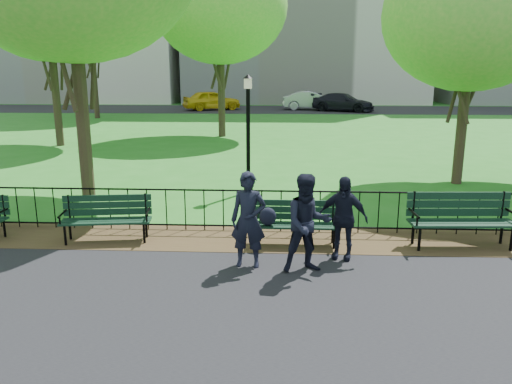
# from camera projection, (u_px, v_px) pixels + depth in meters

# --- Properties ---
(ground) EXTENTS (120.00, 120.00, 0.00)m
(ground) POSITION_uv_depth(u_px,v_px,m) (292.00, 269.00, 8.47)
(ground) COLOR #236C1C
(dirt_strip) EXTENTS (60.00, 1.60, 0.01)m
(dirt_strip) POSITION_uv_depth(u_px,v_px,m) (291.00, 239.00, 9.92)
(dirt_strip) COLOR #372B16
(dirt_strip) RESTS_ON ground
(far_street) EXTENTS (70.00, 9.00, 0.01)m
(far_street) POSITION_uv_depth(u_px,v_px,m) (284.00, 109.00, 42.41)
(far_street) COLOR black
(far_street) RESTS_ON ground
(iron_fence) EXTENTS (24.06, 0.06, 1.00)m
(iron_fence) POSITION_uv_depth(u_px,v_px,m) (291.00, 209.00, 10.29)
(iron_fence) COLOR black
(iron_fence) RESTS_ON ground
(park_bench_main) EXTENTS (1.63, 0.52, 0.92)m
(park_bench_main) POSITION_uv_depth(u_px,v_px,m) (287.00, 217.00, 9.52)
(park_bench_main) COLOR black
(park_bench_main) RESTS_ON ground
(park_bench_left_a) EXTENTS (1.77, 0.76, 0.97)m
(park_bench_left_a) POSITION_uv_depth(u_px,v_px,m) (107.00, 213.00, 9.78)
(park_bench_left_a) COLOR black
(park_bench_left_a) RESTS_ON ground
(park_bench_right_a) EXTENTS (2.00, 0.71, 1.12)m
(park_bench_right_a) POSITION_uv_depth(u_px,v_px,m) (461.00, 214.00, 9.44)
(park_bench_right_a) COLOR black
(park_bench_right_a) RESTS_ON ground
(lamppost) EXTENTS (0.29, 0.29, 3.18)m
(lamppost) POSITION_uv_depth(u_px,v_px,m) (248.00, 130.00, 13.40)
(lamppost) COLOR black
(lamppost) RESTS_ON ground
(tree_near_e) EXTENTS (4.93, 4.93, 6.87)m
(tree_near_e) POSITION_uv_depth(u_px,v_px,m) (473.00, 15.00, 13.74)
(tree_near_e) COLOR #2D2116
(tree_near_e) RESTS_ON ground
(tree_far_c) EXTENTS (6.48, 6.48, 9.03)m
(tree_far_c) POSITION_uv_depth(u_px,v_px,m) (220.00, 6.00, 23.88)
(tree_far_c) COLOR #2D2116
(tree_far_c) RESTS_ON ground
(tree_far_w) EXTENTS (7.48, 7.48, 10.42)m
(tree_far_w) POSITION_uv_depth(u_px,v_px,m) (89.00, 9.00, 33.20)
(tree_far_w) COLOR #2D2116
(tree_far_w) RESTS_ON ground
(person_left) EXTENTS (0.63, 0.44, 1.64)m
(person_left) POSITION_uv_depth(u_px,v_px,m) (248.00, 220.00, 8.41)
(person_left) COLOR black
(person_left) RESTS_ON asphalt_path
(person_mid) EXTENTS (0.88, 0.59, 1.66)m
(person_mid) POSITION_uv_depth(u_px,v_px,m) (308.00, 223.00, 8.19)
(person_mid) COLOR black
(person_mid) RESTS_ON asphalt_path
(person_right) EXTENTS (0.95, 0.63, 1.50)m
(person_right) POSITION_uv_depth(u_px,v_px,m) (343.00, 218.00, 8.78)
(person_right) COLOR black
(person_right) RESTS_ON asphalt_path
(taxi) EXTENTS (5.11, 3.71, 1.62)m
(taxi) POSITION_uv_depth(u_px,v_px,m) (212.00, 100.00, 41.61)
(taxi) COLOR gold
(taxi) RESTS_ON far_street
(sedan_silver) EXTENTS (4.77, 1.76, 1.56)m
(sedan_silver) POSITION_uv_depth(u_px,v_px,m) (311.00, 100.00, 41.79)
(sedan_silver) COLOR #9A9CA1
(sedan_silver) RESTS_ON far_street
(sedan_dark) EXTENTS (5.37, 3.92, 1.45)m
(sedan_dark) POSITION_uv_depth(u_px,v_px,m) (343.00, 102.00, 40.25)
(sedan_dark) COLOR black
(sedan_dark) RESTS_ON far_street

